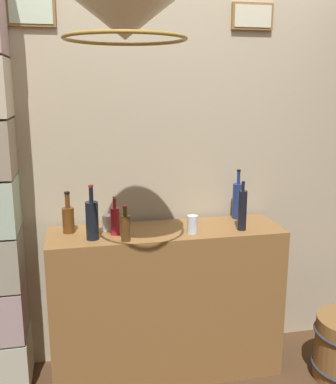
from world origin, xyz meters
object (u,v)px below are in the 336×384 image
Objects in this scene: liquor_bottle_gin at (242,210)px; liquor_bottle_vodka at (68,218)px; liquor_bottle_rye at (115,220)px; liquor_bottle_vermouth at (125,227)px; liquor_bottle_sherry at (238,200)px; pendant_lamp at (125,17)px; glass_tumbler_highball at (193,224)px; liquor_bottle_rum at (92,219)px; glass_tumbler_rocks at (108,223)px.

liquor_bottle_vodka is (-1.04, 0.16, -0.04)m from liquor_bottle_gin.
liquor_bottle_vermouth is (0.05, -0.13, -0.01)m from liquor_bottle_rye.
liquor_bottle_gin is 1.47× the size of liquor_bottle_vermouth.
liquor_bottle_vodka reaches higher than liquor_bottle_vermouth.
liquor_bottle_vermouth is (-0.78, -0.30, -0.04)m from liquor_bottle_sherry.
pendant_lamp reaches higher than liquor_bottle_gin.
liquor_bottle_vodka is 0.75m from glass_tumbler_highball.
liquor_bottle_rum is 0.19m from glass_tumbler_rocks.
liquor_bottle_rum is 3.34× the size of glass_tumbler_rocks.
glass_tumbler_highball is (0.41, 0.06, -0.03)m from liquor_bottle_vermouth.
pendant_lamp is at bearing -145.23° from liquor_bottle_gin.
glass_tumbler_rocks is at bearing -174.52° from liquor_bottle_sherry.
liquor_bottle_gin is 0.77m from liquor_bottle_rye.
glass_tumbler_highball is (-0.37, -0.24, -0.07)m from liquor_bottle_sherry.
liquor_bottle_vermouth is 1.15m from pendant_lamp.
liquor_bottle_vodka is 1.28m from pendant_lamp.
liquor_bottle_gin is 0.25m from liquor_bottle_sherry.
liquor_bottle_vodka is (-0.27, 0.09, 0.00)m from liquor_bottle_rye.
liquor_bottle_rum is (-0.14, -0.06, 0.03)m from liquor_bottle_rye.
liquor_bottle_rum is at bearing 178.98° from glass_tumbler_highball.
liquor_bottle_sherry is at bearing 75.74° from liquor_bottle_gin.
glass_tumbler_rocks is at bearing -1.06° from liquor_bottle_vodka.
liquor_bottle_sherry is 1.10m from liquor_bottle_vodka.
liquor_bottle_gin is at bearing -0.72° from liquor_bottle_rum.
liquor_bottle_sherry is 0.84m from liquor_bottle_vermouth.
liquor_bottle_gin is 0.32m from glass_tumbler_highball.
pendant_lamp is (-0.44, -0.52, 1.08)m from glass_tumbler_highball.
pendant_lamp reaches higher than liquor_bottle_vermouth.
liquor_bottle_vodka reaches higher than glass_tumbler_rocks.
liquor_bottle_vermouth is 0.82× the size of liquor_bottle_vodka.
liquor_bottle_vermouth is 0.40× the size of pendant_lamp.
liquor_bottle_vodka is at bearing 171.03° from liquor_bottle_gin.
liquor_bottle_rum is 0.99m from liquor_bottle_sherry.
liquor_bottle_sherry is 0.87m from glass_tumbler_rocks.
liquor_bottle_gin reaches higher than glass_tumbler_rocks.
liquor_bottle_gin is at bearing -0.15° from glass_tumbler_highball.
liquor_bottle_gin is at bearing -104.26° from liquor_bottle_sherry.
liquor_bottle_rum is at bearing -124.30° from glass_tumbler_rocks.
liquor_bottle_gin reaches higher than liquor_bottle_vermouth.
liquor_bottle_vermouth reaches higher than glass_tumbler_highball.
liquor_bottle_gin reaches higher than liquor_bottle_rye.
liquor_bottle_gin is 1.05m from liquor_bottle_vodka.
liquor_bottle_vodka is at bearing 112.40° from pendant_lamp.
liquor_bottle_vermouth is (0.18, -0.07, -0.04)m from liquor_bottle_rum.
pendant_lamp reaches higher than glass_tumbler_highball.
liquor_bottle_sherry is (0.96, 0.23, 0.01)m from liquor_bottle_rum.
liquor_bottle_sherry reaches higher than liquor_bottle_vodka.
glass_tumbler_rocks is (-0.80, 0.16, -0.08)m from liquor_bottle_gin.
liquor_bottle_gin is 1.20× the size of liquor_bottle_vodka.
liquor_bottle_rye is at bearing -68.96° from glass_tumbler_rocks.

